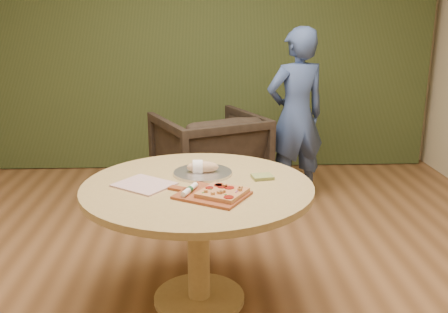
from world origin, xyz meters
The scene contains 12 objects.
room_shell centered at (0.00, 0.00, 1.40)m, with size 5.04×6.04×2.84m.
curtain centered at (0.00, 2.90, 1.40)m, with size 4.80×0.14×2.78m, color #2B3719.
pedestal_table centered at (-0.15, 0.07, 0.61)m, with size 1.33×1.33×0.75m.
pizza_paddle centered at (-0.08, -0.13, 0.76)m, with size 0.47×0.42×0.01m.
flatbread_pizza centered at (-0.01, -0.15, 0.78)m, with size 0.30×0.30×0.04m.
cutlery_roll centered at (-0.19, -0.11, 0.78)m, with size 0.10×0.19×0.03m.
newspaper centered at (-0.45, 0.06, 0.76)m, with size 0.30×0.25×0.01m, color white.
serving_tray centered at (-0.12, 0.25, 0.76)m, with size 0.36×0.36×0.02m.
bread_roll centered at (-0.12, 0.25, 0.79)m, with size 0.19×0.09×0.09m.
green_packet centered at (0.24, 0.15, 0.76)m, with size 0.12×0.10×0.02m, color #5F6D31.
armchair centered at (-0.06, 1.82, 0.45)m, with size 0.88×0.83×0.91m, color black.
person_standing centered at (0.74, 1.80, 0.79)m, with size 0.58×0.38×1.59m, color #33497C.
Camera 1 is at (-0.11, -2.63, 1.69)m, focal length 40.00 mm.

